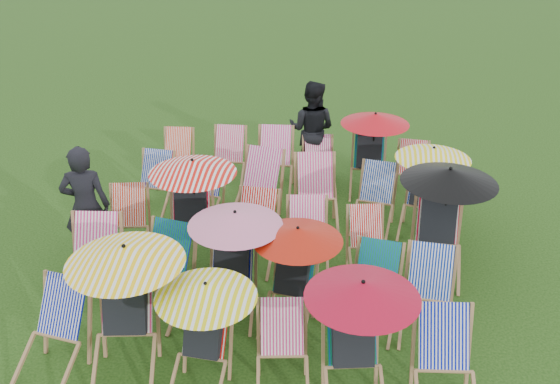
# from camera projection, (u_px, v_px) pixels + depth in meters

# --- Properties ---
(ground) EXTENTS (100.00, 100.00, 0.00)m
(ground) POSITION_uv_depth(u_px,v_px,m) (276.00, 264.00, 8.46)
(ground) COLOR #15330B
(ground) RESTS_ON ground
(deckchair_0) EXTENTS (0.77, 0.96, 0.95)m
(deckchair_0) POSITION_uv_depth(u_px,v_px,m) (50.00, 335.00, 6.47)
(deckchair_0) COLOR #9A7048
(deckchair_0) RESTS_ON ground
(deckchair_1) EXTENTS (1.21, 1.31, 1.44)m
(deckchair_1) POSITION_uv_depth(u_px,v_px,m) (124.00, 308.00, 6.41)
(deckchair_1) COLOR #9A7048
(deckchair_1) RESTS_ON ground
(deckchair_2) EXTENTS (1.02, 1.07, 1.21)m
(deckchair_2) POSITION_uv_depth(u_px,v_px,m) (202.00, 335.00, 6.21)
(deckchair_2) COLOR #9A7048
(deckchair_2) RESTS_ON ground
(deckchair_3) EXTENTS (0.67, 0.85, 0.85)m
(deckchair_3) POSITION_uv_depth(u_px,v_px,m) (283.00, 354.00, 6.28)
(deckchair_3) COLOR #9A7048
(deckchair_3) RESTS_ON ground
(deckchair_4) EXTENTS (1.12, 1.22, 1.33)m
(deckchair_4) POSITION_uv_depth(u_px,v_px,m) (357.00, 342.00, 6.04)
(deckchair_4) COLOR #9A7048
(deckchair_4) RESTS_ON ground
(deckchair_5) EXTENTS (0.71, 0.93, 0.95)m
(deckchair_5) POSITION_uv_depth(u_px,v_px,m) (447.00, 369.00, 6.02)
(deckchair_5) COLOR #9A7048
(deckchair_5) RESTS_ON ground
(deckchair_6) EXTENTS (0.77, 1.00, 1.02)m
(deckchair_6) POSITION_uv_depth(u_px,v_px,m) (91.00, 266.00, 7.52)
(deckchair_6) COLOR #9A7048
(deckchair_6) RESTS_ON ground
(deckchair_7) EXTENTS (0.83, 1.03, 1.00)m
(deckchair_7) POSITION_uv_depth(u_px,v_px,m) (160.00, 274.00, 7.40)
(deckchair_7) COLOR #9A7048
(deckchair_7) RESTS_ON ground
(deckchair_8) EXTENTS (1.10, 1.16, 1.31)m
(deckchair_8) POSITION_uv_depth(u_px,v_px,m) (232.00, 262.00, 7.28)
(deckchair_8) COLOR #9A7048
(deckchair_8) RESTS_ON ground
(deckchair_9) EXTENTS (1.03, 1.09, 1.22)m
(deckchair_9) POSITION_uv_depth(u_px,v_px,m) (292.00, 275.00, 7.13)
(deckchair_9) COLOR #9A7048
(deckchair_9) RESTS_ON ground
(deckchair_10) EXTENTS (0.74, 0.93, 0.91)m
(deckchair_10) POSITION_uv_depth(u_px,v_px,m) (373.00, 291.00, 7.17)
(deckchair_10) COLOR #9A7048
(deckchair_10) RESTS_ON ground
(deckchair_11) EXTENTS (0.69, 0.91, 0.93)m
(deckchair_11) POSITION_uv_depth(u_px,v_px,m) (429.00, 297.00, 7.05)
(deckchair_11) COLOR #9A7048
(deckchair_11) RESTS_ON ground
(deckchair_12) EXTENTS (0.73, 0.90, 0.88)m
(deckchair_12) POSITION_uv_depth(u_px,v_px,m) (128.00, 224.00, 8.57)
(deckchair_12) COLOR #9A7048
(deckchair_12) RESTS_ON ground
(deckchair_13) EXTENTS (1.17, 1.26, 1.39)m
(deckchair_13) POSITION_uv_depth(u_px,v_px,m) (191.00, 208.00, 8.36)
(deckchair_13) COLOR #9A7048
(deckchair_13) RESTS_ON ground
(deckchair_14) EXTENTS (0.67, 0.90, 0.93)m
(deckchair_14) POSITION_uv_depth(u_px,v_px,m) (253.00, 232.00, 8.32)
(deckchair_14) COLOR #9A7048
(deckchair_14) RESTS_ON ground
(deckchair_15) EXTENTS (0.69, 0.89, 0.90)m
(deckchair_15) POSITION_uv_depth(u_px,v_px,m) (307.00, 239.00, 8.19)
(deckchair_15) COLOR #9A7048
(deckchair_15) RESTS_ON ground
(deckchair_16) EXTENTS (0.67, 0.84, 0.81)m
(deckchair_16) POSITION_uv_depth(u_px,v_px,m) (368.00, 244.00, 8.16)
(deckchair_16) COLOR #9A7048
(deckchair_16) RESTS_ON ground
(deckchair_17) EXTENTS (1.22, 1.28, 1.45)m
(deckchair_17) POSITION_uv_depth(u_px,v_px,m) (441.00, 220.00, 8.00)
(deckchair_17) COLOR #9A7048
(deckchair_17) RESTS_ON ground
(deckchair_18) EXTENTS (0.64, 0.85, 0.88)m
(deckchair_18) POSITION_uv_depth(u_px,v_px,m) (151.00, 185.00, 9.61)
(deckchair_18) COLOR #9A7048
(deckchair_18) RESTS_ON ground
(deckchair_19) EXTENTS (0.67, 0.84, 0.83)m
(deckchair_19) POSITION_uv_depth(u_px,v_px,m) (203.00, 192.00, 9.46)
(deckchair_19) COLOR #9A7048
(deckchair_19) RESTS_ON ground
(deckchair_20) EXTENTS (0.82, 1.03, 1.01)m
(deckchair_20) POSITION_uv_depth(u_px,v_px,m) (256.00, 189.00, 9.36)
(deckchair_20) COLOR #9A7048
(deckchair_20) RESTS_ON ground
(deckchair_21) EXTENTS (0.81, 1.02, 1.01)m
(deckchair_21) POSITION_uv_depth(u_px,v_px,m) (317.00, 195.00, 9.17)
(deckchair_21) COLOR #9A7048
(deckchair_21) RESTS_ON ground
(deckchair_22) EXTENTS (0.72, 0.91, 0.89)m
(deckchair_22) POSITION_uv_depth(u_px,v_px,m) (374.00, 199.00, 9.19)
(deckchair_22) COLOR #9A7048
(deckchair_22) RESTS_ON ground
(deckchair_23) EXTENTS (1.08, 1.15, 1.28)m
(deckchair_23) POSITION_uv_depth(u_px,v_px,m) (426.00, 188.00, 9.00)
(deckchair_23) COLOR #9A7048
(deckchair_23) RESTS_ON ground
(deckchair_24) EXTENTS (0.60, 0.81, 0.85)m
(deckchair_24) POSITION_uv_depth(u_px,v_px,m) (176.00, 158.00, 10.55)
(deckchair_24) COLOR #9A7048
(deckchair_24) RESTS_ON ground
(deckchair_25) EXTENTS (0.63, 0.86, 0.91)m
(deckchair_25) POSITION_uv_depth(u_px,v_px,m) (228.00, 159.00, 10.46)
(deckchair_25) COLOR #9A7048
(deckchair_25) RESTS_ON ground
(deckchair_26) EXTENTS (0.68, 0.93, 0.97)m
(deckchair_26) POSITION_uv_depth(u_px,v_px,m) (274.00, 162.00, 10.28)
(deckchair_26) COLOR #9A7048
(deckchair_26) RESTS_ON ground
(deckchair_27) EXTENTS (0.68, 0.86, 0.84)m
(deckchair_27) POSITION_uv_depth(u_px,v_px,m) (319.00, 167.00, 10.27)
(deckchair_27) COLOR #9A7048
(deckchair_27) RESTS_ON ground
(deckchair_28) EXTENTS (1.10, 1.14, 1.31)m
(deckchair_28) POSITION_uv_depth(u_px,v_px,m) (370.00, 152.00, 10.13)
(deckchair_28) COLOR #9A7048
(deckchair_28) RESTS_ON ground
(deckchair_29) EXTENTS (0.62, 0.81, 0.84)m
(deckchair_29) POSITION_uv_depth(u_px,v_px,m) (411.00, 172.00, 10.08)
(deckchair_29) COLOR #9A7048
(deckchair_29) RESTS_ON ground
(person_left) EXTENTS (0.70, 0.54, 1.71)m
(person_left) POSITION_uv_depth(u_px,v_px,m) (86.00, 207.00, 8.14)
(person_left) COLOR black
(person_left) RESTS_ON ground
(person_rear) EXTENTS (0.94, 0.80, 1.70)m
(person_rear) POSITION_uv_depth(u_px,v_px,m) (312.00, 129.00, 10.58)
(person_rear) COLOR black
(person_rear) RESTS_ON ground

